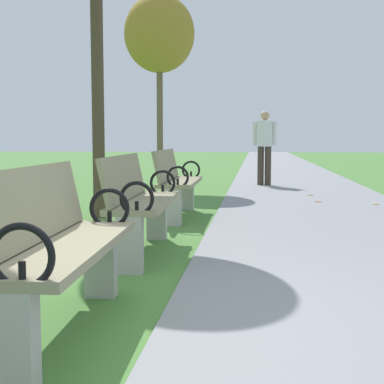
{
  "coord_description": "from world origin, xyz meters",
  "views": [
    {
      "loc": [
        0.54,
        -2.82,
        1.05
      ],
      "look_at": [
        -0.05,
        2.35,
        0.55
      ],
      "focal_mm": 52.61,
      "sensor_mm": 36.0,
      "label": 1
    }
  ],
  "objects_px": {
    "park_bench_2": "(139,201)",
    "park_bench_3": "(177,181)",
    "pedestrian_walking": "(265,144)",
    "tree_4": "(159,35)",
    "park_bench_1": "(56,246)"
  },
  "relations": [
    {
      "from": "park_bench_2",
      "to": "park_bench_3",
      "type": "bearing_deg",
      "value": 90.0
    },
    {
      "from": "park_bench_3",
      "to": "pedestrian_walking",
      "type": "bearing_deg",
      "value": 76.58
    },
    {
      "from": "park_bench_3",
      "to": "tree_4",
      "type": "xyz_separation_m",
      "value": [
        -1.01,
        4.61,
        2.74
      ]
    },
    {
      "from": "park_bench_1",
      "to": "pedestrian_walking",
      "type": "bearing_deg",
      "value": 82.77
    },
    {
      "from": "park_bench_3",
      "to": "pedestrian_walking",
      "type": "xyz_separation_m",
      "value": [
        1.23,
        5.14,
        0.44
      ]
    },
    {
      "from": "park_bench_1",
      "to": "park_bench_2",
      "type": "distance_m",
      "value": 2.13
    },
    {
      "from": "tree_4",
      "to": "pedestrian_walking",
      "type": "bearing_deg",
      "value": 13.29
    },
    {
      "from": "park_bench_3",
      "to": "tree_4",
      "type": "relative_size",
      "value": 0.39
    },
    {
      "from": "park_bench_1",
      "to": "tree_4",
      "type": "xyz_separation_m",
      "value": [
        -1.01,
        9.13,
        2.74
      ]
    },
    {
      "from": "park_bench_3",
      "to": "pedestrian_walking",
      "type": "relative_size",
      "value": 0.99
    },
    {
      "from": "park_bench_2",
      "to": "park_bench_3",
      "type": "height_order",
      "value": "same"
    },
    {
      "from": "tree_4",
      "to": "park_bench_2",
      "type": "bearing_deg",
      "value": -81.78
    },
    {
      "from": "park_bench_1",
      "to": "pedestrian_walking",
      "type": "distance_m",
      "value": 9.75
    },
    {
      "from": "park_bench_2",
      "to": "park_bench_3",
      "type": "xyz_separation_m",
      "value": [
        -0.0,
        2.4,
        0.0
      ]
    },
    {
      "from": "park_bench_2",
      "to": "tree_4",
      "type": "relative_size",
      "value": 0.4
    }
  ]
}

